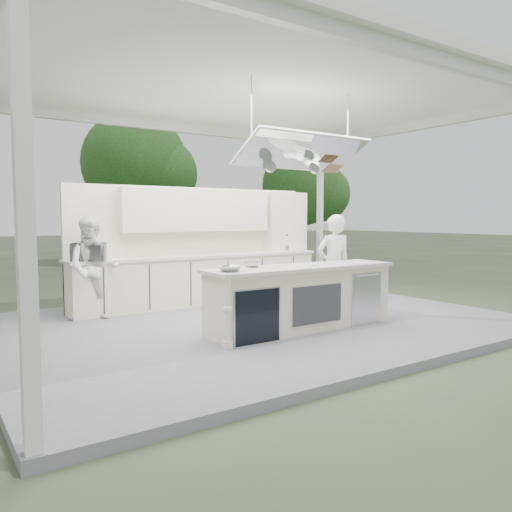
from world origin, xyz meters
TOP-DOWN VIEW (x-y plane):
  - ground at (0.00, 0.00)m, footprint 90.00×90.00m
  - stage_deck at (0.00, 0.00)m, footprint 8.00×6.00m
  - tent at (0.00, -0.01)m, footprint 8.20×6.20m
  - demo_island at (0.18, -0.91)m, footprint 3.10×0.79m
  - back_counter at (0.00, 1.90)m, footprint 5.08×0.72m
  - back_wall_unit at (0.44, 2.11)m, footprint 5.05×0.48m
  - tree_cluster at (-0.16, 9.77)m, footprint 19.55×9.40m
  - head_chef at (1.35, -0.36)m, footprint 0.70×0.53m
  - sous_chef at (-2.18, 1.55)m, footprint 0.99×0.89m
  - toaster_oven at (-2.20, 1.70)m, footprint 0.64×0.55m
  - bowl_large at (-1.10, -0.98)m, footprint 0.38×0.38m
  - bowl_small at (-0.52, -0.65)m, footprint 0.31×0.31m

SIDE VIEW (x-z plane):
  - ground at x=0.00m, z-range 0.00..0.00m
  - stage_deck at x=0.00m, z-range 0.00..0.12m
  - demo_island at x=0.18m, z-range 0.12..1.07m
  - back_counter at x=0.00m, z-range 0.12..1.07m
  - sous_chef at x=-2.18m, z-range 0.12..1.80m
  - head_chef at x=1.35m, z-range 0.12..1.83m
  - bowl_small at x=-0.52m, z-range 1.07..1.15m
  - bowl_large at x=-1.10m, z-range 1.07..1.15m
  - toaster_oven at x=-2.20m, z-range 1.07..1.37m
  - back_wall_unit at x=0.44m, z-range 0.45..2.70m
  - tree_cluster at x=-0.16m, z-range 0.36..6.21m
  - tent at x=0.00m, z-range 1.78..5.64m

